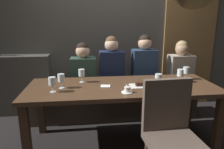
# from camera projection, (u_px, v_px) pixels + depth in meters

# --- Properties ---
(ground) EXTENTS (9.00, 9.00, 0.00)m
(ground) POSITION_uv_depth(u_px,v_px,m) (122.00, 141.00, 2.63)
(ground) COLOR black
(back_wall_tiled) EXTENTS (6.00, 0.12, 3.00)m
(back_wall_tiled) POSITION_uv_depth(u_px,v_px,m) (111.00, 19.00, 3.42)
(back_wall_tiled) COLOR #4C4944
(back_wall_tiled) RESTS_ON ground
(arched_door) EXTENTS (0.90, 0.05, 2.55)m
(arched_door) POSITION_uv_depth(u_px,v_px,m) (190.00, 27.00, 3.54)
(arched_door) COLOR olive
(arched_door) RESTS_ON ground
(back_counter) EXTENTS (1.10, 0.28, 0.95)m
(back_counter) POSITION_uv_depth(u_px,v_px,m) (16.00, 85.00, 3.34)
(back_counter) COLOR #413E3A
(back_counter) RESTS_ON ground
(dining_table) EXTENTS (2.20, 0.84, 0.74)m
(dining_table) POSITION_uv_depth(u_px,v_px,m) (122.00, 92.00, 2.46)
(dining_table) COLOR #412B1C
(dining_table) RESTS_ON ground
(banquette_bench) EXTENTS (2.50, 0.44, 0.45)m
(banquette_bench) POSITION_uv_depth(u_px,v_px,m) (115.00, 103.00, 3.24)
(banquette_bench) COLOR #40352A
(banquette_bench) RESTS_ON ground
(chair_near_side) EXTENTS (0.46, 0.46, 0.98)m
(chair_near_side) POSITION_uv_depth(u_px,v_px,m) (170.00, 128.00, 1.83)
(chair_near_side) COLOR #4C3321
(chair_near_side) RESTS_ON ground
(diner_redhead) EXTENTS (0.36, 0.24, 0.73)m
(diner_redhead) POSITION_uv_depth(u_px,v_px,m) (83.00, 69.00, 3.03)
(diner_redhead) COLOR #2D473D
(diner_redhead) RESTS_ON banquette_bench
(diner_bearded) EXTENTS (0.36, 0.24, 0.81)m
(diner_bearded) POSITION_uv_depth(u_px,v_px,m) (112.00, 65.00, 3.10)
(diner_bearded) COLOR #192342
(diner_bearded) RESTS_ON banquette_bench
(diner_far_end) EXTENTS (0.36, 0.24, 0.82)m
(diner_far_end) POSITION_uv_depth(u_px,v_px,m) (144.00, 64.00, 3.16)
(diner_far_end) COLOR navy
(diner_far_end) RESTS_ON banquette_bench
(diner_near_end) EXTENTS (0.36, 0.24, 0.73)m
(diner_near_end) POSITION_uv_depth(u_px,v_px,m) (181.00, 66.00, 3.22)
(diner_near_end) COLOR #9E9384
(diner_near_end) RESTS_ON banquette_bench
(wine_glass_center_front) EXTENTS (0.08, 0.08, 0.16)m
(wine_glass_center_front) POSITION_uv_depth(u_px,v_px,m) (82.00, 73.00, 2.54)
(wine_glass_center_front) COLOR silver
(wine_glass_center_front) RESTS_ON dining_table
(wine_glass_near_right) EXTENTS (0.08, 0.08, 0.16)m
(wine_glass_near_right) POSITION_uv_depth(u_px,v_px,m) (61.00, 78.00, 2.31)
(wine_glass_near_right) COLOR silver
(wine_glass_near_right) RESTS_ON dining_table
(wine_glass_end_left) EXTENTS (0.08, 0.08, 0.16)m
(wine_glass_end_left) POSITION_uv_depth(u_px,v_px,m) (158.00, 78.00, 2.31)
(wine_glass_end_left) COLOR silver
(wine_glass_end_left) RESTS_ON dining_table
(wine_glass_far_left) EXTENTS (0.08, 0.08, 0.16)m
(wine_glass_far_left) POSITION_uv_depth(u_px,v_px,m) (52.00, 81.00, 2.19)
(wine_glass_far_left) COLOR silver
(wine_glass_far_left) RESTS_ON dining_table
(wine_glass_far_right) EXTENTS (0.08, 0.08, 0.16)m
(wine_glass_far_right) POSITION_uv_depth(u_px,v_px,m) (186.00, 71.00, 2.66)
(wine_glass_far_right) COLOR silver
(wine_glass_far_right) RESTS_ON dining_table
(wine_glass_center_back) EXTENTS (0.08, 0.08, 0.16)m
(wine_glass_center_back) POSITION_uv_depth(u_px,v_px,m) (180.00, 73.00, 2.54)
(wine_glass_center_back) COLOR silver
(wine_glass_center_back) RESTS_ON dining_table
(espresso_cup) EXTENTS (0.12, 0.12, 0.06)m
(espresso_cup) POSITION_uv_depth(u_px,v_px,m) (127.00, 90.00, 2.19)
(espresso_cup) COLOR white
(espresso_cup) RESTS_ON dining_table
(dessert_plate) EXTENTS (0.19, 0.19, 0.05)m
(dessert_plate) POSITION_uv_depth(u_px,v_px,m) (139.00, 85.00, 2.39)
(dessert_plate) COLOR white
(dessert_plate) RESTS_ON dining_table
(fork_on_table) EXTENTS (0.05, 0.17, 0.01)m
(fork_on_table) POSITION_uv_depth(u_px,v_px,m) (126.00, 87.00, 2.37)
(fork_on_table) COLOR silver
(fork_on_table) RESTS_ON dining_table
(folded_napkin) EXTENTS (0.12, 0.11, 0.01)m
(folded_napkin) POSITION_uv_depth(u_px,v_px,m) (105.00, 86.00, 2.40)
(folded_napkin) COLOR silver
(folded_napkin) RESTS_ON dining_table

